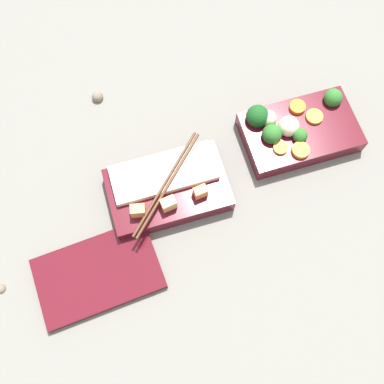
% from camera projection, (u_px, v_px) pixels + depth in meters
% --- Properties ---
extents(ground_plane, '(3.00, 3.00, 0.00)m').
position_uv_depth(ground_plane, '(229.00, 164.00, 0.87)').
color(ground_plane, slate).
extents(bento_tray_vegetable, '(0.22, 0.14, 0.07)m').
position_uv_depth(bento_tray_vegetable, '(296.00, 130.00, 0.87)').
color(bento_tray_vegetable, '#510F19').
rests_on(bento_tray_vegetable, ground_plane).
extents(bento_tray_rice, '(0.22, 0.17, 0.06)m').
position_uv_depth(bento_tray_rice, '(167.00, 188.00, 0.83)').
color(bento_tray_rice, '#510F19').
rests_on(bento_tray_rice, ground_plane).
extents(bento_lid, '(0.22, 0.15, 0.01)m').
position_uv_depth(bento_lid, '(98.00, 274.00, 0.79)').
color(bento_lid, '#510F19').
rests_on(bento_lid, ground_plane).
extents(pebble_0, '(0.02, 0.02, 0.02)m').
position_uv_depth(pebble_0, '(97.00, 97.00, 0.92)').
color(pebble_0, '#7A6B5B').
rests_on(pebble_0, ground_plane).
extents(pebble_1, '(0.02, 0.02, 0.02)m').
position_uv_depth(pebble_1, '(0.00, 289.00, 0.78)').
color(pebble_1, '#7A6B5B').
rests_on(pebble_1, ground_plane).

